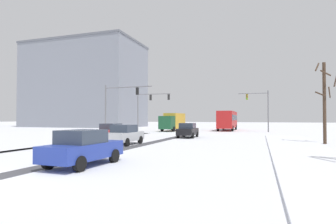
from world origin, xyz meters
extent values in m
cube|color=#424247|center=(-0.07, 14.32, 0.00)|extent=(1.08, 31.51, 0.01)
cube|color=#424247|center=(-6.59, 14.32, 0.00)|extent=(0.76, 31.51, 0.01)
cube|color=#424247|center=(-6.46, 14.32, 0.00)|extent=(0.90, 31.51, 0.01)
cube|color=white|center=(11.60, 12.89, 0.06)|extent=(4.00, 31.51, 0.12)
cylinder|color=slate|center=(-10.20, 24.65, 3.25)|extent=(0.18, 0.18, 6.50)
cylinder|color=slate|center=(-6.88, 24.51, 6.10)|extent=(6.65, 0.38, 0.12)
cube|color=black|center=(-5.55, 24.46, 5.55)|extent=(0.33, 0.25, 0.90)
sphere|color=black|center=(-5.54, 24.62, 5.85)|extent=(0.20, 0.20, 0.20)
sphere|color=black|center=(-5.54, 24.62, 5.55)|extent=(0.20, 0.20, 0.20)
sphere|color=green|center=(-5.54, 24.62, 5.25)|extent=(0.20, 0.20, 0.20)
cylinder|color=slate|center=(10.20, 38.65, 3.25)|extent=(0.18, 0.18, 6.50)
cylinder|color=slate|center=(7.94, 38.54, 6.10)|extent=(4.53, 0.33, 0.12)
cube|color=#B79319|center=(7.03, 38.50, 5.55)|extent=(0.33, 0.25, 0.90)
sphere|color=black|center=(7.04, 38.34, 5.85)|extent=(0.20, 0.20, 0.20)
sphere|color=black|center=(7.04, 38.34, 5.55)|extent=(0.20, 0.20, 0.20)
sphere|color=green|center=(7.04, 38.34, 5.25)|extent=(0.20, 0.20, 0.20)
cylinder|color=slate|center=(-10.20, 34.65, 3.25)|extent=(0.18, 0.18, 6.50)
cylinder|color=slate|center=(-7.39, 34.72, 6.10)|extent=(5.62, 0.27, 0.12)
cube|color=black|center=(-7.95, 34.70, 5.55)|extent=(0.33, 0.25, 0.90)
sphere|color=black|center=(-7.96, 34.86, 5.85)|extent=(0.20, 0.20, 0.20)
sphere|color=black|center=(-7.96, 34.86, 5.55)|extent=(0.20, 0.20, 0.20)
sphere|color=green|center=(-7.96, 34.86, 5.25)|extent=(0.20, 0.20, 0.20)
cube|color=black|center=(-4.86, 34.78, 5.55)|extent=(0.33, 0.25, 0.90)
sphere|color=black|center=(-4.87, 34.94, 5.85)|extent=(0.20, 0.20, 0.20)
sphere|color=black|center=(-4.87, 34.94, 5.55)|extent=(0.20, 0.20, 0.20)
sphere|color=green|center=(-4.87, 34.94, 5.25)|extent=(0.20, 0.20, 0.20)
cube|color=black|center=(1.33, 23.04, 0.67)|extent=(1.84, 4.15, 0.70)
cube|color=#2D3847|center=(1.34, 22.89, 1.32)|extent=(1.62, 1.95, 0.60)
cylinder|color=black|center=(0.48, 24.29, 0.32)|extent=(0.24, 0.65, 0.64)
cylinder|color=black|center=(2.10, 24.34, 0.32)|extent=(0.24, 0.65, 0.64)
cylinder|color=black|center=(0.57, 21.75, 0.32)|extent=(0.24, 0.65, 0.64)
cylinder|color=black|center=(2.18, 21.80, 0.32)|extent=(0.24, 0.65, 0.64)
cube|color=red|center=(-5.35, 17.92, 0.67)|extent=(1.71, 4.10, 0.70)
cube|color=#2D3847|center=(-5.35, 17.77, 1.32)|extent=(1.56, 1.90, 0.60)
cylinder|color=black|center=(-6.16, 19.19, 0.32)|extent=(0.22, 0.64, 0.64)
cylinder|color=black|center=(-4.55, 19.19, 0.32)|extent=(0.22, 0.64, 0.64)
cylinder|color=black|center=(-6.16, 16.65, 0.32)|extent=(0.22, 0.64, 0.64)
cylinder|color=black|center=(-4.54, 16.65, 0.32)|extent=(0.22, 0.64, 0.64)
cube|color=#B7BABF|center=(-1.47, 13.37, 0.67)|extent=(1.74, 4.12, 0.70)
cube|color=#2D3847|center=(-1.46, 13.22, 1.32)|extent=(1.58, 1.92, 0.60)
cylinder|color=black|center=(-2.29, 14.63, 0.32)|extent=(0.23, 0.64, 0.64)
cylinder|color=black|center=(-0.67, 14.65, 0.32)|extent=(0.23, 0.64, 0.64)
cylinder|color=black|center=(-2.26, 12.09, 0.32)|extent=(0.23, 0.64, 0.64)
cylinder|color=black|center=(-0.65, 12.11, 0.32)|extent=(0.23, 0.64, 0.64)
cube|color=#233899|center=(1.43, 3.86, 0.67)|extent=(1.87, 4.17, 0.70)
cube|color=#2D3847|center=(1.42, 3.71, 1.32)|extent=(1.64, 1.96, 0.60)
cylinder|color=black|center=(0.67, 5.17, 0.32)|extent=(0.25, 0.65, 0.64)
cylinder|color=black|center=(2.29, 5.10, 0.32)|extent=(0.25, 0.65, 0.64)
cylinder|color=black|center=(0.57, 2.63, 0.32)|extent=(0.25, 0.65, 0.64)
cylinder|color=black|center=(2.18, 2.56, 0.32)|extent=(0.25, 0.65, 0.64)
cube|color=#B21E1E|center=(3.45, 43.27, 1.93)|extent=(2.57, 11.01, 2.90)
cube|color=#283342|center=(3.45, 43.27, 2.28)|extent=(2.60, 10.14, 0.90)
cylinder|color=black|center=(4.66, 39.43, 0.48)|extent=(0.31, 0.96, 0.96)
cylinder|color=black|center=(2.29, 39.42, 0.48)|extent=(0.31, 0.96, 0.96)
cylinder|color=black|center=(4.62, 46.58, 0.48)|extent=(0.31, 0.96, 0.96)
cylinder|color=black|center=(2.24, 46.57, 0.48)|extent=(0.31, 0.96, 0.96)
cube|color=#194C2D|center=(-5.21, 34.91, 1.47)|extent=(2.20, 2.29, 2.10)
cube|color=gold|center=(-5.05, 38.61, 1.72)|extent=(2.43, 5.29, 2.60)
cylinder|color=black|center=(-4.18, 35.31, 0.42)|extent=(0.32, 0.85, 0.84)
cylinder|color=black|center=(-6.20, 35.40, 0.42)|extent=(0.32, 0.85, 0.84)
cylinder|color=black|center=(-3.97, 39.99, 0.42)|extent=(0.32, 0.85, 0.84)
cylinder|color=black|center=(-6.00, 40.08, 0.42)|extent=(0.32, 0.85, 0.84)
cylinder|color=#423023|center=(14.15, 19.25, 3.43)|extent=(0.26, 0.26, 6.86)
cylinder|color=#423023|center=(14.99, 19.17, 5.31)|extent=(0.27, 1.73, 0.95)
cylinder|color=#423023|center=(13.68, 19.45, 6.54)|extent=(0.56, 1.07, 0.86)
cylinder|color=#423023|center=(13.79, 18.97, 4.18)|extent=(0.68, 0.83, 0.50)
cylinder|color=#423023|center=(14.51, 19.13, 4.31)|extent=(0.36, 0.81, 0.90)
cylinder|color=#423023|center=(14.19, 18.86, 5.90)|extent=(0.85, 0.19, 0.57)
cube|color=gray|center=(-33.97, 53.50, 10.42)|extent=(28.40, 16.21, 20.85)
cube|color=slate|center=(-33.97, 53.50, 21.10)|extent=(28.70, 16.51, 0.50)
camera|label=1|loc=(9.05, -6.73, 2.14)|focal=29.32mm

